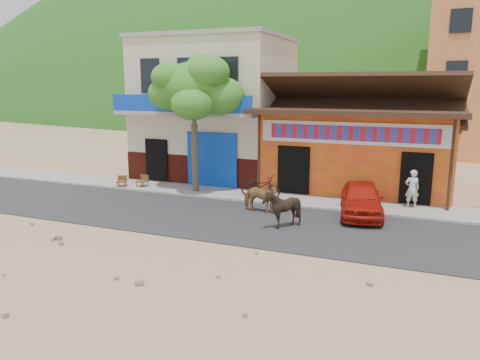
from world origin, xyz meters
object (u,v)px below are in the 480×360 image
object	(u,v)px
cow_tan	(260,197)
tree	(194,124)
cafe_chair_right	(122,177)
cow_dark	(282,209)
cafe_chair_left	(142,176)
red_car	(361,199)
scooter	(260,186)
pedestrian	(412,189)

from	to	relation	value
cow_tan	tree	bearing A→B (deg)	63.05
cafe_chair_right	cow_tan	bearing A→B (deg)	-37.12
cow_dark	cafe_chair_left	distance (m)	8.58
red_car	cafe_chair_right	size ratio (longest dim) A/B	4.03
cow_tan	cafe_chair_left	xyz separation A→B (m)	(-6.54, 1.91, -0.03)
cafe_chair_left	cafe_chair_right	xyz separation A→B (m)	(-0.88, -0.36, -0.03)
cow_tan	red_car	bearing A→B (deg)	-72.28
cow_tan	scooter	bearing A→B (deg)	21.09
tree	red_car	distance (m)	7.86
scooter	pedestrian	size ratio (longest dim) A/B	1.24
tree	cafe_chair_right	distance (m)	4.44
cow_dark	red_car	size ratio (longest dim) A/B	0.36
cafe_chair_right	red_car	bearing A→B (deg)	-27.90
cafe_chair_left	scooter	bearing A→B (deg)	8.08
tree	red_car	size ratio (longest dim) A/B	1.63
red_car	pedestrian	bearing A→B (deg)	32.07
red_car	cafe_chair_right	xyz separation A→B (m)	(-11.01, 0.50, -0.09)
tree	cow_tan	xyz separation A→B (m)	(3.81, -2.05, -2.48)
cow_tan	cafe_chair_right	bearing A→B (deg)	79.55
scooter	cafe_chair_left	size ratio (longest dim) A/B	1.91
cow_tan	cafe_chair_left	size ratio (longest dim) A/B	1.46
cow_dark	red_car	distance (m)	3.43
cow_dark	pedestrian	size ratio (longest dim) A/B	0.89
tree	scooter	distance (m)	3.99
tree	cow_tan	bearing A→B (deg)	-28.31
cow_tan	cafe_chair_right	world-z (taller)	cow_tan
red_car	scooter	distance (m)	4.40
cafe_chair_left	cafe_chair_right	size ratio (longest dim) A/B	1.06
tree	cow_dark	size ratio (longest dim) A/B	4.50
cow_tan	cow_dark	world-z (taller)	cow_dark
cow_dark	cafe_chair_right	xyz separation A→B (m)	(-8.75, 3.07, -0.13)
cafe_chair_left	cow_dark	bearing A→B (deg)	-16.19
cow_dark	cafe_chair_left	size ratio (longest dim) A/B	1.37
cow_tan	cafe_chair_left	world-z (taller)	cow_tan
cow_tan	scooter	size ratio (longest dim) A/B	0.77
tree	scooter	bearing A→B (deg)	-1.31
cow_dark	scooter	distance (m)	4.05
tree	pedestrian	size ratio (longest dim) A/B	4.01
pedestrian	cafe_chair_left	size ratio (longest dim) A/B	1.54
pedestrian	red_car	bearing A→B (deg)	23.51
tree	scooter	size ratio (longest dim) A/B	3.24
cafe_chair_right	cafe_chair_left	bearing A→B (deg)	-3.11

